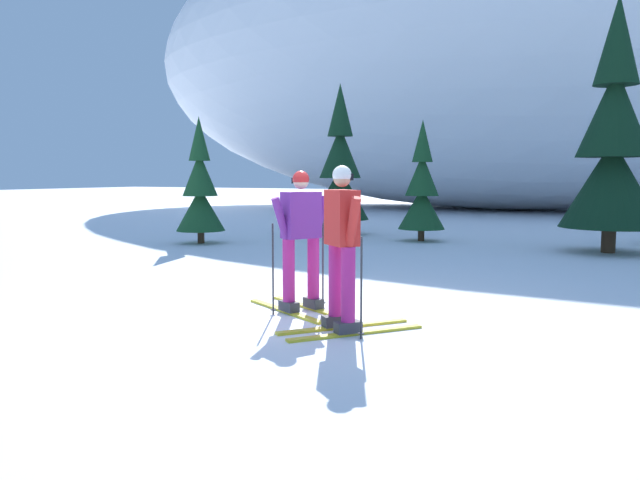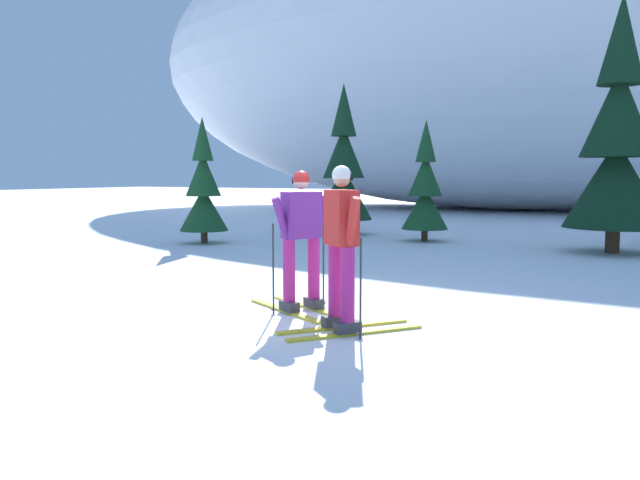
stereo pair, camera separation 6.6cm
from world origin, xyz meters
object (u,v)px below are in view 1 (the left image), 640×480
Objects in this scene: pine_tree_center_left at (340,172)px; pine_tree_center_right at (613,146)px; skier_red_jacket at (342,246)px; pine_tree_center at (422,191)px; skier_purple_jacket at (301,237)px; pine_tree_far_left at (200,191)px.

pine_tree_center_right reaches higher than pine_tree_center_left.
skier_red_jacket is 0.58× the size of pine_tree_center.
pine_tree_center_left is 1.38× the size of pine_tree_center.
pine_tree_center is (-1.36, 8.78, 0.36)m from skier_purple_jacket.
pine_tree_center_left is at bearing 61.51° from pine_tree_far_left.
pine_tree_center_left is (-4.91, 10.19, 0.83)m from skier_red_jacket.
skier_red_jacket reaches higher than skier_purple_jacket.
pine_tree_center_right reaches higher than pine_tree_center.
skier_red_jacket is at bearing -103.38° from pine_tree_center_right.
pine_tree_center_right is (4.40, -0.47, 1.01)m from pine_tree_center.
pine_tree_center reaches higher than skier_purple_jacket.
skier_red_jacket is 9.48m from pine_tree_far_left.
pine_tree_far_left is 1.01× the size of pine_tree_center.
pine_tree_far_left is 9.49m from pine_tree_center_right.
pine_tree_far_left is 4.28m from pine_tree_center_left.
skier_purple_jacket is at bearing -81.20° from pine_tree_center.
pine_tree_center_left is at bearing 115.72° from skier_red_jacket.
pine_tree_far_left is at bearing 137.06° from skier_red_jacket.
pine_tree_center_right reaches higher than skier_red_jacket.
pine_tree_center_right is at bearing 76.62° from skier_red_jacket.
pine_tree_center_right is at bearing -6.07° from pine_tree_center.
skier_red_jacket is 9.36m from pine_tree_center_right.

